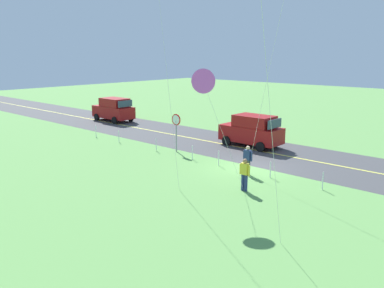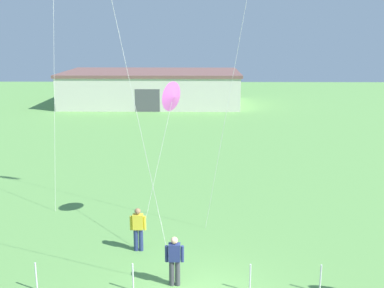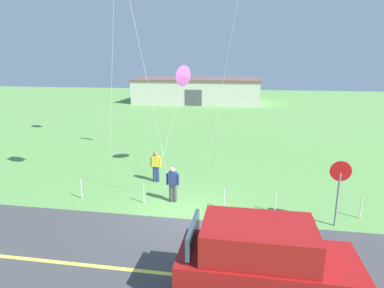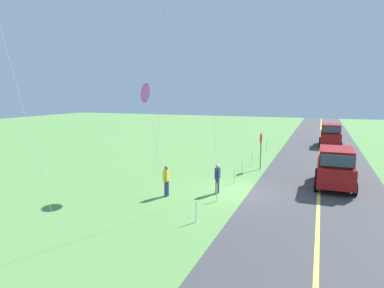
{
  "view_description": "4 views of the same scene",
  "coord_description": "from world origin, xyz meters",
  "px_view_note": "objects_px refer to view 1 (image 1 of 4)",
  "views": [
    {
      "loc": [
        -12.59,
        18.75,
        6.53
      ],
      "look_at": [
        0.28,
        4.49,
        2.15
      ],
      "focal_mm": 37.64,
      "sensor_mm": 36.0,
      "label": 1
    },
    {
      "loc": [
        0.05,
        -11.87,
        7.63
      ],
      "look_at": [
        -0.18,
        3.02,
        4.01
      ],
      "focal_mm": 43.53,
      "sensor_mm": 36.0,
      "label": 2
    },
    {
      "loc": [
        2.39,
        -12.22,
        6.08
      ],
      "look_at": [
        -0.3,
        3.91,
        1.94
      ],
      "focal_mm": 30.93,
      "sensor_mm": 36.0,
      "label": 3
    },
    {
      "loc": [
        -17.01,
        -3.88,
        5.24
      ],
      "look_at": [
        1.65,
        3.4,
        2.2
      ],
      "focal_mm": 30.93,
      "sensor_mm": 36.0,
      "label": 4
    }
  ],
  "objects_px": {
    "car_suv_foreground": "(252,130)",
    "person_adult_companion": "(248,159)",
    "stop_sign": "(176,125)",
    "person_adult_near": "(245,174)",
    "car_parked_east_far": "(114,109)",
    "kite_red_low": "(203,81)"
  },
  "relations": [
    {
      "from": "kite_red_low",
      "to": "stop_sign",
      "type": "bearing_deg",
      "value": -37.47
    },
    {
      "from": "car_suv_foreground",
      "to": "person_adult_near",
      "type": "xyz_separation_m",
      "value": [
        -5.05,
        8.15,
        -0.29
      ]
    },
    {
      "from": "car_suv_foreground",
      "to": "kite_red_low",
      "type": "height_order",
      "value": "kite_red_low"
    },
    {
      "from": "person_adult_companion",
      "to": "car_suv_foreground",
      "type": "bearing_deg",
      "value": 108.17
    },
    {
      "from": "stop_sign",
      "to": "person_adult_near",
      "type": "relative_size",
      "value": 1.6
    },
    {
      "from": "stop_sign",
      "to": "car_parked_east_far",
      "type": "bearing_deg",
      "value": -20.05
    },
    {
      "from": "car_parked_east_far",
      "to": "kite_red_low",
      "type": "distance_m",
      "value": 22.65
    },
    {
      "from": "car_suv_foreground",
      "to": "person_adult_companion",
      "type": "relative_size",
      "value": 2.75
    },
    {
      "from": "stop_sign",
      "to": "person_adult_near",
      "type": "height_order",
      "value": "stop_sign"
    },
    {
      "from": "car_parked_east_far",
      "to": "person_adult_near",
      "type": "distance_m",
      "value": 22.65
    },
    {
      "from": "stop_sign",
      "to": "person_adult_near",
      "type": "xyz_separation_m",
      "value": [
        -7.94,
        3.45,
        -0.94
      ]
    },
    {
      "from": "person_adult_companion",
      "to": "stop_sign",
      "type": "bearing_deg",
      "value": 156.29
    },
    {
      "from": "car_parked_east_far",
      "to": "stop_sign",
      "type": "height_order",
      "value": "stop_sign"
    },
    {
      "from": "person_adult_near",
      "to": "kite_red_low",
      "type": "bearing_deg",
      "value": 135.34
    },
    {
      "from": "person_adult_companion",
      "to": "person_adult_near",
      "type": "bearing_deg",
      "value": -72.43
    },
    {
      "from": "car_parked_east_far",
      "to": "stop_sign",
      "type": "bearing_deg",
      "value": 159.95
    },
    {
      "from": "stop_sign",
      "to": "kite_red_low",
      "type": "height_order",
      "value": "kite_red_low"
    },
    {
      "from": "stop_sign",
      "to": "kite_red_low",
      "type": "xyz_separation_m",
      "value": [
        -6.76,
        5.18,
        3.47
      ]
    },
    {
      "from": "car_suv_foreground",
      "to": "person_adult_companion",
      "type": "distance_m",
      "value": 6.89
    },
    {
      "from": "car_suv_foreground",
      "to": "person_adult_near",
      "type": "relative_size",
      "value": 2.75
    },
    {
      "from": "car_suv_foreground",
      "to": "car_parked_east_far",
      "type": "relative_size",
      "value": 1.0
    },
    {
      "from": "car_suv_foreground",
      "to": "kite_red_low",
      "type": "xyz_separation_m",
      "value": [
        -3.87,
        9.88,
        4.12
      ]
    }
  ]
}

